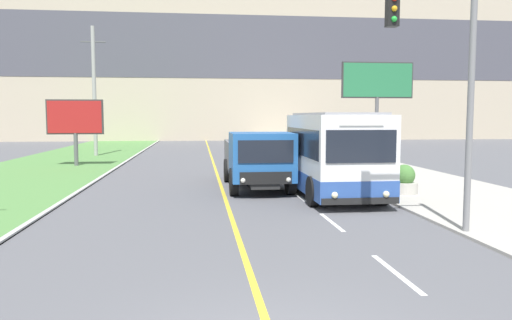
# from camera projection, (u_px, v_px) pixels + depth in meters

# --- Properties ---
(lane_marking_centre) EXTENTS (2.88, 140.00, 0.01)m
(lane_marking_centre) POSITION_uv_depth(u_px,v_px,m) (283.00, 305.00, 7.85)
(lane_marking_centre) COLOR gold
(lane_marking_centre) RESTS_ON ground_plane
(apartment_block_background) EXTENTS (80.00, 8.04, 21.41)m
(apartment_block_background) POSITION_uv_depth(u_px,v_px,m) (205.00, 55.00, 63.11)
(apartment_block_background) COLOR #BCAD93
(apartment_block_background) RESTS_ON ground_plane
(city_bus) EXTENTS (2.65, 5.95, 3.08)m
(city_bus) POSITION_uv_depth(u_px,v_px,m) (335.00, 155.00, 18.00)
(city_bus) COLOR white
(city_bus) RESTS_ON ground_plane
(dump_truck) EXTENTS (2.45, 6.91, 2.34)m
(dump_truck) POSITION_uv_depth(u_px,v_px,m) (258.00, 161.00, 19.87)
(dump_truck) COLOR black
(dump_truck) RESTS_ON ground_plane
(utility_pole_far) EXTENTS (1.80, 0.28, 9.52)m
(utility_pole_far) POSITION_uv_depth(u_px,v_px,m) (94.00, 91.00, 36.73)
(utility_pole_far) COLOR #9E9E99
(utility_pole_far) RESTS_ON ground_plane
(traffic_light_mast) EXTENTS (2.28, 0.32, 6.28)m
(traffic_light_mast) POSITION_uv_depth(u_px,v_px,m) (448.00, 74.00, 12.13)
(traffic_light_mast) COLOR slate
(traffic_light_mast) RESTS_ON ground_plane
(billboard_large) EXTENTS (4.77, 0.24, 6.47)m
(billboard_large) POSITION_uv_depth(u_px,v_px,m) (377.00, 85.00, 32.58)
(billboard_large) COLOR #59595B
(billboard_large) RESTS_ON ground_plane
(billboard_small) EXTENTS (3.25, 0.24, 3.94)m
(billboard_small) POSITION_uv_depth(u_px,v_px,m) (75.00, 119.00, 29.40)
(billboard_small) COLOR #59595B
(billboard_small) RESTS_ON ground_plane
(planter_round_near) EXTENTS (0.99, 0.99, 1.08)m
(planter_round_near) POSITION_uv_depth(u_px,v_px,m) (404.00, 181.00, 18.62)
(planter_round_near) COLOR #B7B2A8
(planter_round_near) RESTS_ON sidewalk_right
(planter_round_second) EXTENTS (1.10, 1.10, 1.17)m
(planter_round_second) POSITION_uv_depth(u_px,v_px,m) (365.00, 168.00, 22.68)
(planter_round_second) COLOR #B7B2A8
(planter_round_second) RESTS_ON sidewalk_right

